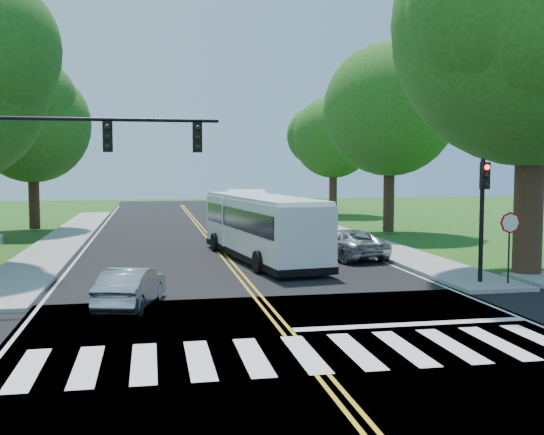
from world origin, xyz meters
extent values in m
plane|color=#1B4F13|center=(0.00, 0.00, 0.00)|extent=(140.00, 140.00, 0.00)
cube|color=black|center=(0.00, 18.00, 0.01)|extent=(14.00, 96.00, 0.01)
cube|color=black|center=(0.00, 0.00, 0.01)|extent=(60.00, 12.00, 0.01)
cube|color=gold|center=(0.00, 22.00, 0.01)|extent=(0.36, 70.00, 0.01)
cube|color=silver|center=(-6.80, 22.00, 0.01)|extent=(0.12, 70.00, 0.01)
cube|color=silver|center=(6.80, 22.00, 0.01)|extent=(0.12, 70.00, 0.01)
cube|color=silver|center=(0.00, -0.50, 0.02)|extent=(12.60, 3.00, 0.01)
cube|color=silver|center=(3.50, 1.60, 0.02)|extent=(6.60, 0.40, 0.01)
cube|color=gray|center=(-8.30, 25.00, 0.07)|extent=(2.60, 40.00, 0.15)
cube|color=gray|center=(8.30, 25.00, 0.07)|extent=(2.60, 40.00, 0.15)
cylinder|color=#322014|center=(11.00, 8.00, 3.15)|extent=(1.10, 1.10, 6.00)
sphere|color=#347C24|center=(11.00, 8.00, 9.66)|extent=(10.80, 10.80, 10.80)
cylinder|color=#322014|center=(-11.00, 30.00, 2.35)|extent=(0.70, 0.70, 4.40)
sphere|color=#347C24|center=(-11.00, 30.00, 7.02)|extent=(7.60, 7.60, 7.60)
cylinder|color=#322014|center=(11.50, 24.00, 2.65)|extent=(0.70, 0.70, 5.00)
sphere|color=#347C24|center=(11.50, 24.00, 7.88)|extent=(8.40, 8.40, 8.40)
cylinder|color=#322014|center=(12.50, 40.00, 2.35)|extent=(0.70, 0.70, 4.40)
sphere|color=#347C24|center=(12.50, 40.00, 6.89)|extent=(7.20, 7.20, 7.20)
cylinder|color=black|center=(-4.70, 6.50, 5.75)|extent=(7.00, 0.12, 0.12)
cube|color=black|center=(-4.70, 6.35, 5.20)|extent=(0.30, 0.22, 0.95)
cube|color=black|center=(-1.90, 6.35, 5.20)|extent=(0.30, 0.22, 0.95)
cylinder|color=black|center=(8.20, 6.50, 2.35)|extent=(0.16, 0.16, 4.40)
cube|color=black|center=(8.20, 6.35, 3.95)|extent=(0.30, 0.22, 0.95)
sphere|color=#FF0A05|center=(8.20, 6.21, 4.25)|extent=(0.18, 0.18, 0.18)
cylinder|color=black|center=(9.00, 6.00, 1.25)|extent=(0.06, 0.06, 2.20)
cylinder|color=#A50A07|center=(9.00, 5.97, 2.30)|extent=(0.76, 0.04, 0.76)
cube|color=silver|center=(1.53, 14.08, 1.48)|extent=(4.01, 11.43, 2.61)
cube|color=black|center=(1.53, 14.08, 1.96)|extent=(3.97, 10.67, 0.90)
cube|color=black|center=(0.71, 19.68, 1.82)|extent=(2.31, 0.43, 1.52)
cube|color=orange|center=(0.71, 19.68, 2.67)|extent=(1.61, 0.33, 0.30)
cube|color=black|center=(1.53, 14.08, 0.33)|extent=(4.08, 11.54, 0.28)
cube|color=silver|center=(1.53, 14.08, 2.84)|extent=(3.92, 11.09, 0.21)
cylinder|color=black|center=(2.22, 17.93, 0.47)|extent=(0.43, 0.95, 0.91)
cylinder|color=black|center=(-0.23, 17.57, 0.47)|extent=(0.43, 0.95, 0.91)
cylinder|color=black|center=(3.24, 10.88, 0.47)|extent=(0.43, 0.95, 0.91)
cylinder|color=black|center=(0.80, 10.52, 0.47)|extent=(0.43, 0.95, 0.91)
cube|color=silver|center=(1.88, 21.07, 1.42)|extent=(3.90, 10.96, 2.50)
cube|color=black|center=(1.88, 21.07, 1.88)|extent=(3.85, 10.22, 0.86)
cube|color=black|center=(2.69, 26.43, 1.74)|extent=(2.22, 0.43, 1.46)
cube|color=orange|center=(2.69, 26.43, 2.56)|extent=(1.54, 0.33, 0.29)
cube|color=black|center=(1.88, 21.07, 0.31)|extent=(3.96, 11.06, 0.27)
cube|color=silver|center=(1.88, 21.07, 2.72)|extent=(3.80, 10.63, 0.20)
cylinder|color=black|center=(3.58, 24.40, 0.45)|extent=(0.42, 0.91, 0.87)
cylinder|color=black|center=(1.24, 24.76, 0.45)|extent=(0.42, 0.91, 0.87)
cylinder|color=black|center=(2.56, 17.66, 0.45)|extent=(0.42, 0.91, 0.87)
cylinder|color=black|center=(0.22, 18.01, 0.45)|extent=(0.42, 0.91, 0.87)
imported|color=#A7AAAE|center=(-4.03, 5.17, 0.62)|extent=(2.17, 3.92, 1.22)
imported|color=#B1B3B8|center=(5.56, 14.04, 0.69)|extent=(3.13, 5.19, 1.35)
imported|color=black|center=(5.02, 20.76, 0.66)|extent=(2.74, 4.73, 1.29)
camera|label=1|loc=(-3.41, -14.29, 4.26)|focal=42.00mm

